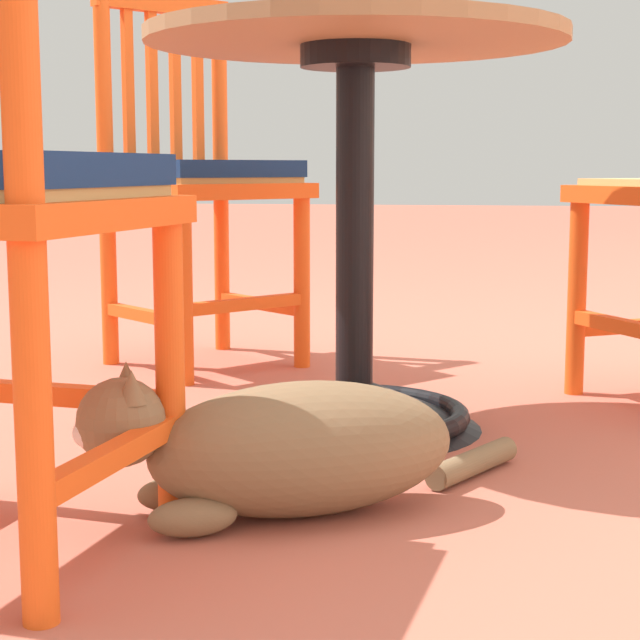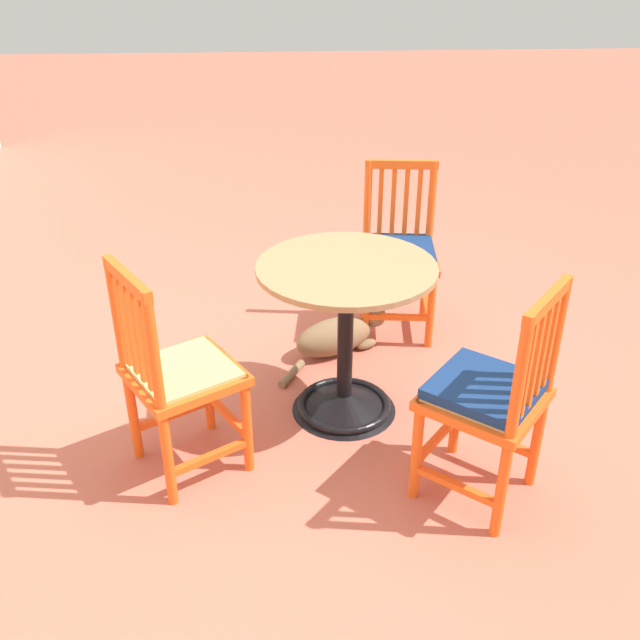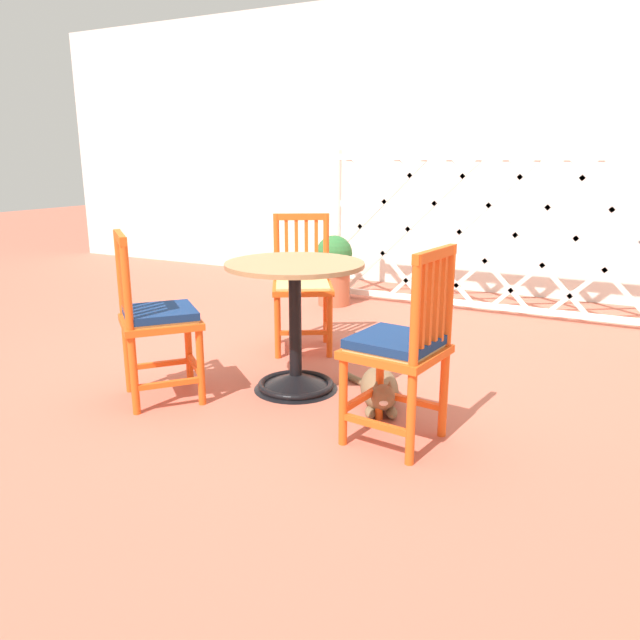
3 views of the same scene
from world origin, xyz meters
TOP-DOWN VIEW (x-y plane):
  - ground_plane at (0.00, 0.00)m, footprint 24.00×24.00m
  - building_wall_backdrop at (0.00, 3.24)m, footprint 10.00×0.20m
  - lattice_fence_panel at (0.60, 2.30)m, footprint 3.50×0.06m
  - cafe_table at (0.09, -0.00)m, footprint 0.76×0.76m
  - orange_chair_facing_out at (0.84, -0.36)m, footprint 0.44×0.44m
  - orange_chair_near_fence at (-0.25, 0.69)m, footprint 0.55×0.55m
  - orange_chair_by_planter at (-0.49, -0.47)m, footprint 0.56×0.56m
  - tabby_cat at (0.62, -0.04)m, footprint 0.52×0.60m
  - terracotta_planter at (-0.64, 1.96)m, footprint 0.32×0.32m

SIDE VIEW (x-z plane):
  - ground_plane at x=0.00m, z-range 0.00..0.00m
  - tabby_cat at x=0.62m, z-range -0.02..0.21m
  - cafe_table at x=0.09m, z-range -0.08..0.65m
  - terracotta_planter at x=-0.64m, z-range 0.02..0.64m
  - orange_chair_near_fence at x=-0.25m, z-range -0.02..0.89m
  - orange_chair_facing_out at x=0.84m, z-range -0.01..0.90m
  - orange_chair_by_planter at x=-0.49m, z-range -0.01..0.90m
  - lattice_fence_panel at x=0.60m, z-range 0.00..1.34m
  - building_wall_backdrop at x=0.00m, z-range 0.00..2.80m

